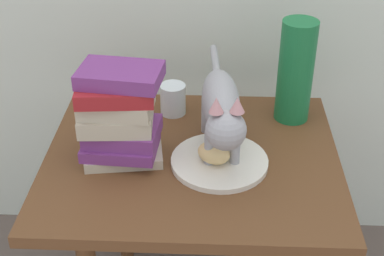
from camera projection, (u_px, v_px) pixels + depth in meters
name	position (u px, v px, depth m)	size (l,w,h in m)	color
side_table	(192.00, 183.00, 1.41)	(0.72, 0.61, 0.57)	brown
plate	(219.00, 162.00, 1.33)	(0.23, 0.23, 0.01)	silver
bread_roll	(214.00, 153.00, 1.31)	(0.08, 0.06, 0.05)	#E0BC7A
cat	(221.00, 107.00, 1.30)	(0.11, 0.48, 0.23)	#99999E
book_stack	(119.00, 116.00, 1.30)	(0.20, 0.15, 0.24)	#BCB299
green_vase	(296.00, 71.00, 1.45)	(0.09, 0.09, 0.28)	#196B38
candle_jar	(173.00, 101.00, 1.52)	(0.07, 0.07, 0.08)	silver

